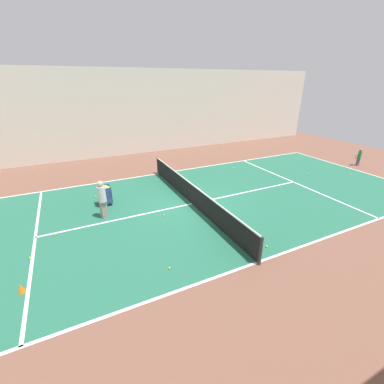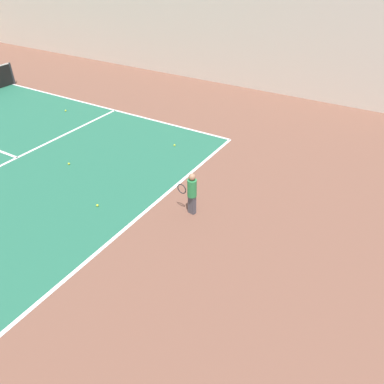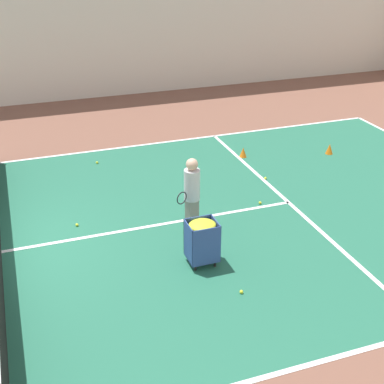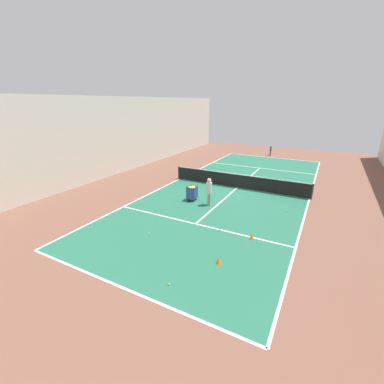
{
  "view_description": "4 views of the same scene",
  "coord_description": "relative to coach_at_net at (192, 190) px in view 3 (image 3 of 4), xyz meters",
  "views": [
    {
      "loc": [
        -10.08,
        4.91,
        5.5
      ],
      "look_at": [
        0.0,
        0.0,
        0.63
      ],
      "focal_mm": 24.0,
      "sensor_mm": 36.0,
      "label": 1
    },
    {
      "loc": [
        -6.34,
        -17.32,
        6.0
      ],
      "look_at": [
        0.43,
        -13.22,
        0.66
      ],
      "focal_mm": 35.0,
      "sensor_mm": 36.0,
      "label": 2
    },
    {
      "loc": [
        10.08,
        0.62,
        6.0
      ],
      "look_at": [
        0.47,
        4.02,
        0.94
      ],
      "focal_mm": 50.0,
      "sensor_mm": 36.0,
      "label": 3
    },
    {
      "loc": [
        -5.47,
        17.32,
        6.0
      ],
      "look_at": [
        1.75,
        3.77,
        0.56
      ],
      "focal_mm": 24.0,
      "sensor_mm": 36.0,
      "label": 4
    }
  ],
  "objects": [
    {
      "name": "tennis_ball_8",
      "position": [
        -0.62,
        1.97,
        -0.94
      ],
      "size": [
        0.07,
        0.07,
        0.07
      ],
      "primitive_type": "sphere",
      "color": "yellow",
      "rests_on": "ground"
    },
    {
      "name": "coach_at_net",
      "position": [
        0.0,
        0.0,
        0.0
      ],
      "size": [
        0.5,
        0.66,
        1.71
      ],
      "rotation": [
        0.0,
        0.0,
        -1.12
      ],
      "color": "gray",
      "rests_on": "ground"
    },
    {
      "name": "tennis_ball_1",
      "position": [
        -4.39,
        -1.3,
        -0.94
      ],
      "size": [
        0.07,
        0.07,
        0.07
      ],
      "primitive_type": "sphere",
      "color": "yellow",
      "rests_on": "ground"
    },
    {
      "name": "ground_plane",
      "position": [
        -0.47,
        -4.01,
        -0.98
      ],
      "size": [
        39.44,
        39.44,
        0.0
      ],
      "primitive_type": "plane",
      "color": "brown"
    },
    {
      "name": "tennis_ball_6",
      "position": [
        -1.85,
        2.72,
        -0.94
      ],
      "size": [
        0.07,
        0.07,
        0.07
      ],
      "primitive_type": "sphere",
      "color": "yellow",
      "rests_on": "ground"
    },
    {
      "name": "tennis_ball_5",
      "position": [
        -1.02,
        -2.37,
        -0.94
      ],
      "size": [
        0.07,
        0.07,
        0.07
      ],
      "primitive_type": "sphere",
      "color": "yellow",
      "rests_on": "ground"
    },
    {
      "name": "line_service_far",
      "position": [
        -0.47,
        2.66,
        -0.98
      ],
      "size": [
        9.79,
        0.1,
        0.0
      ],
      "primitive_type": "cube",
      "color": "white",
      "rests_on": "ground"
    },
    {
      "name": "court_playing_area",
      "position": [
        -0.47,
        -4.01,
        -0.98
      ],
      "size": [
        9.79,
        24.26,
        0.0
      ],
      "color": "#23664C",
      "rests_on": "ground"
    },
    {
      "name": "ball_cart",
      "position": [
        1.29,
        -0.24,
        -0.32
      ],
      "size": [
        0.53,
        0.58,
        0.95
      ],
      "color": "#2D478C",
      "rests_on": "ground"
    },
    {
      "name": "line_centre_service",
      "position": [
        -0.47,
        -4.01,
        -0.98
      ],
      "size": [
        0.1,
        13.34,
        0.0
      ],
      "primitive_type": "cube",
      "color": "white",
      "rests_on": "ground"
    },
    {
      "name": "training_cone_0",
      "position": [
        -3.47,
        2.8,
        -0.84
      ],
      "size": [
        0.21,
        0.21,
        0.29
      ],
      "primitive_type": "cone",
      "color": "orange",
      "rests_on": "ground"
    },
    {
      "name": "tennis_ball_11",
      "position": [
        2.45,
        0.1,
        -0.94
      ],
      "size": [
        0.07,
        0.07,
        0.07
      ],
      "primitive_type": "sphere",
      "color": "yellow",
      "rests_on": "ground"
    },
    {
      "name": "training_cone_1",
      "position": [
        -2.85,
        5.3,
        -0.83
      ],
      "size": [
        0.22,
        0.22,
        0.3
      ],
      "primitive_type": "cone",
      "color": "orange",
      "rests_on": "ground"
    }
  ]
}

